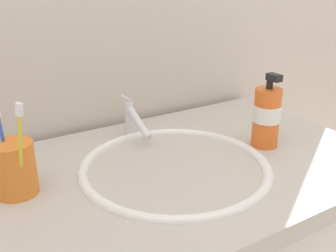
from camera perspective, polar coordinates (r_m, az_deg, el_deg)
The scene contains 6 objects.
sink_basin at distance 0.90m, azimuth 1.02°, elevation -8.27°, with size 0.43×0.43×0.11m.
faucet at distance 1.02m, azimuth -5.15°, elevation 0.98°, with size 0.02×0.15×0.10m.
toothbrush_cup at distance 0.82m, azimuth -21.42°, elevation -5.80°, with size 0.08×0.08×0.11m, color orange.
toothbrush_yellow at distance 0.75m, azimuth -20.71°, elevation -2.79°, with size 0.03×0.04×0.19m.
toothbrush_blue at distance 0.81m, azimuth -22.83°, elevation -2.14°, with size 0.02×0.03×0.18m.
soap_dispenser at distance 0.99m, azimuth 14.15°, elevation 1.44°, with size 0.07×0.07×0.19m.
Camera 1 is at (-0.40, -0.67, 1.24)m, focal length 41.90 mm.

